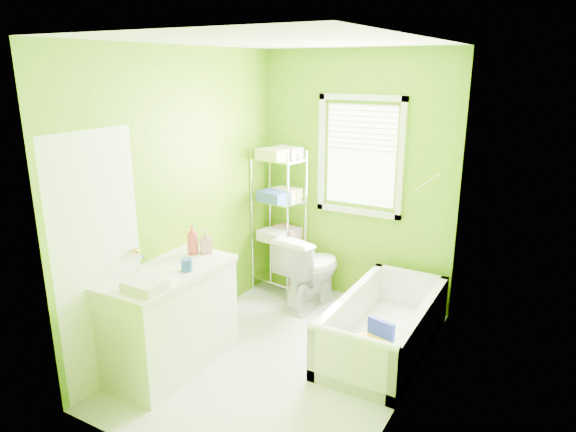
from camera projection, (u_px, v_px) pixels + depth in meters
The scene contains 9 objects.
ground at pixel (286, 356), 4.46m from camera, with size 2.90×2.90×0.00m, color silver.
room_envelope at pixel (286, 183), 4.03m from camera, with size 2.14×2.94×2.62m.
window at pixel (360, 150), 5.17m from camera, with size 0.92×0.05×1.22m.
door at pixel (100, 264), 3.84m from camera, with size 0.09×0.80×2.00m.
right_wall_decor at pixel (413, 231), 3.58m from camera, with size 0.04×1.48×1.17m.
bathtub at pixel (383, 333), 4.53m from camera, with size 0.73×1.57×0.51m.
toilet at pixel (310, 269), 5.33m from camera, with size 0.44×0.78×0.79m, color white.
vanity at pixel (170, 315), 4.21m from camera, with size 0.58×1.14×1.11m.
wire_shelf_unit at pixel (280, 206), 5.51m from camera, with size 0.58×0.47×1.61m.
Camera 1 is at (1.95, -3.42, 2.43)m, focal length 32.00 mm.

